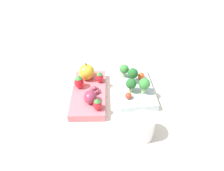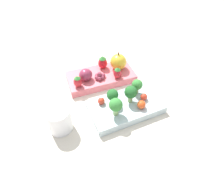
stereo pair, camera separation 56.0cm
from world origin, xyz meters
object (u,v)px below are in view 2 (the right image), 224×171
at_px(cherry_tomato_1, 141,105).
at_px(strawberry_2, 78,81).
at_px(cherry_tomato_2, 101,101).
at_px(broccoli_floret_1, 116,105).
at_px(strawberry_1, 117,73).
at_px(bento_box_savoury, 126,107).
at_px(bento_box_fruit, 100,77).
at_px(strawberry_0, 103,62).
at_px(cherry_tomato_0, 144,97).
at_px(grape_cluster, 100,76).
at_px(broccoli_floret_3, 137,85).
at_px(broccoli_floret_2, 113,95).
at_px(drinking_cup, 59,120).
at_px(broccoli_floret_0, 131,93).
at_px(apple, 118,62).
at_px(plum, 86,75).

xyz_separation_m(cherry_tomato_1, strawberry_2, (0.12, -0.17, 0.01)).
bearing_deg(cherry_tomato_2, broccoli_floret_1, 106.39).
bearing_deg(strawberry_1, cherry_tomato_2, 37.47).
bearing_deg(bento_box_savoury, bento_box_fruit, -87.13).
xyz_separation_m(cherry_tomato_2, strawberry_0, (-0.08, -0.15, 0.01)).
distance_m(cherry_tomato_0, strawberry_0, 0.20).
height_order(bento_box_savoury, cherry_tomato_2, cherry_tomato_2).
distance_m(bento_box_fruit, grape_cluster, 0.03).
relative_size(bento_box_savoury, broccoli_floret_3, 4.45).
bearing_deg(grape_cluster, broccoli_floret_2, 81.39).
relative_size(cherry_tomato_2, grape_cluster, 0.59).
bearing_deg(strawberry_2, bento_box_fruit, -167.99).
bearing_deg(broccoli_floret_2, drinking_cup, -3.57).
bearing_deg(broccoli_floret_3, bento_box_fruit, -66.21).
height_order(cherry_tomato_1, drinking_cup, drinking_cup).
relative_size(strawberry_0, grape_cluster, 1.39).
bearing_deg(strawberry_2, broccoli_floret_0, 128.22).
relative_size(broccoli_floret_1, apple, 0.86).
bearing_deg(drinking_cup, bento_box_savoury, 170.49).
height_order(bento_box_savoury, grape_cluster, grape_cluster).
bearing_deg(broccoli_floret_2, bento_box_fruit, -101.08).
height_order(strawberry_0, strawberry_1, strawberry_0).
distance_m(broccoli_floret_0, broccoli_floret_1, 0.06).
relative_size(cherry_tomato_1, apple, 0.38).
bearing_deg(grape_cluster, strawberry_2, 0.07).
relative_size(apple, strawberry_2, 1.60).
bearing_deg(bento_box_fruit, cherry_tomato_2, 65.22).
bearing_deg(bento_box_fruit, bento_box_savoury, 92.87).
height_order(strawberry_2, plum, strawberry_2).
xyz_separation_m(strawberry_1, strawberry_2, (0.13, -0.02, -0.00)).
xyz_separation_m(broccoli_floret_0, plum, (0.07, -0.15, -0.01)).
xyz_separation_m(apple, grape_cluster, (0.08, 0.02, -0.02)).
distance_m(broccoli_floret_3, strawberry_2, 0.18).
bearing_deg(cherry_tomato_1, broccoli_floret_1, -11.60).
bearing_deg(strawberry_0, bento_box_savoury, 83.94).
height_order(broccoli_floret_2, cherry_tomato_1, broccoli_floret_2).
distance_m(apple, strawberry_0, 0.05).
distance_m(broccoli_floret_0, broccoli_floret_3, 0.04).
xyz_separation_m(broccoli_floret_0, strawberry_0, (-0.01, -0.18, -0.01)).
height_order(cherry_tomato_2, plum, plum).
distance_m(broccoli_floret_2, cherry_tomato_2, 0.04).
relative_size(broccoli_floret_1, strawberry_1, 1.37).
xyz_separation_m(broccoli_floret_1, broccoli_floret_2, (-0.01, -0.04, -0.00)).
distance_m(bento_box_savoury, bento_box_fruit, 0.16).
relative_size(bento_box_fruit, broccoli_floret_1, 4.27).
xyz_separation_m(cherry_tomato_0, cherry_tomato_2, (0.12, -0.05, 0.00)).
bearing_deg(broccoli_floret_3, apple, -96.10).
height_order(broccoli_floret_3, cherry_tomato_2, broccoli_floret_3).
distance_m(cherry_tomato_2, drinking_cup, 0.13).
bearing_deg(cherry_tomato_0, grape_cluster, -64.87).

